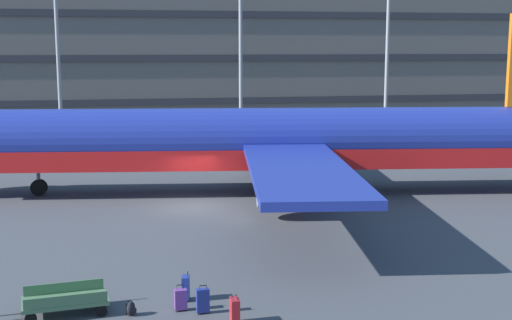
# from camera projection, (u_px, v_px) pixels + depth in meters

# --- Properties ---
(ground_plane) EXTENTS (600.00, 600.00, 0.00)m
(ground_plane) POSITION_uv_depth(u_px,v_px,m) (195.00, 207.00, 36.04)
(ground_plane) COLOR #424449
(terminal_structure) EXTENTS (145.13, 20.32, 13.91)m
(terminal_structure) POSITION_uv_depth(u_px,v_px,m) (152.00, 57.00, 83.44)
(terminal_structure) COLOR #605B56
(terminal_structure) RESTS_ON ground_plane
(airliner) EXTENTS (38.78, 31.56, 10.04)m
(airliner) POSITION_uv_depth(u_px,v_px,m) (271.00, 142.00, 39.04)
(airliner) COLOR navy
(airliner) RESTS_ON ground_plane
(light_mast_center_right) EXTENTS (1.80, 0.50, 20.54)m
(light_mast_center_right) POSITION_uv_depth(u_px,v_px,m) (240.00, 8.00, 68.79)
(light_mast_center_right) COLOR gray
(light_mast_center_right) RESTS_ON ground_plane
(suitcase_teal) EXTENTS (0.26, 0.47, 0.90)m
(suitcase_teal) POSITION_uv_depth(u_px,v_px,m) (235.00, 310.00, 20.81)
(suitcase_teal) COLOR #B21E23
(suitcase_teal) RESTS_ON ground_plane
(suitcase_red) EXTENTS (0.41, 0.25, 0.94)m
(suitcase_red) POSITION_uv_depth(u_px,v_px,m) (203.00, 300.00, 21.61)
(suitcase_red) COLOR navy
(suitcase_red) RESTS_ON ground_plane
(suitcase_scuffed) EXTENTS (0.40, 0.28, 0.83)m
(suitcase_scuffed) POSITION_uv_depth(u_px,v_px,m) (181.00, 299.00, 21.85)
(suitcase_scuffed) COLOR #72388C
(suitcase_scuffed) RESTS_ON ground_plane
(suitcase_silver) EXTENTS (0.30, 0.45, 0.96)m
(suitcase_silver) POSITION_uv_depth(u_px,v_px,m) (186.00, 288.00, 22.72)
(suitcase_silver) COLOR navy
(suitcase_silver) RESTS_ON ground_plane
(backpack_small) EXTENTS (0.39, 0.41, 0.51)m
(backpack_small) POSITION_uv_depth(u_px,v_px,m) (131.00, 309.00, 21.47)
(backpack_small) COLOR black
(backpack_small) RESTS_ON ground_plane
(baggage_cart) EXTENTS (3.36, 1.62, 0.82)m
(baggage_cart) POSITION_uv_depth(u_px,v_px,m) (65.00, 301.00, 21.57)
(baggage_cart) COLOR #4C724C
(baggage_cart) RESTS_ON ground_plane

